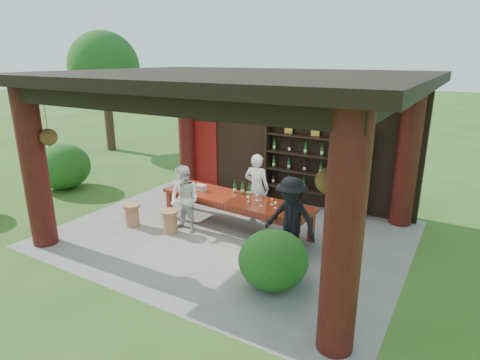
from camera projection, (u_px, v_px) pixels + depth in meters
The scene contains 15 objects.
ground at pixel (231, 233), 8.99m from camera, with size 90.00×90.00×0.00m, color #2D5119.
pavilion at pixel (240, 137), 8.71m from camera, with size 7.50×6.00×3.60m.
wine_shelf at pixel (313, 165), 10.20m from camera, with size 2.60×0.40×2.29m.
tasting_table at pixel (236, 202), 9.07m from camera, with size 3.71×1.19×0.75m.
stool_near_left at pixel (170, 221), 8.95m from camera, with size 0.40×0.40×0.53m.
stool_near_right at pixel (273, 253), 7.54m from camera, with size 0.38×0.38×0.50m.
stool_far_left at pixel (132, 214), 9.33m from camera, with size 0.40×0.40×0.53m.
host at pixel (257, 188), 9.46m from camera, with size 0.60×0.40×1.65m, color white.
guest_woman at pixel (185, 199), 8.90m from camera, with size 0.74×0.58×1.52m, color silver.
guest_man at pixel (291, 219), 7.62m from camera, with size 1.08×0.62×1.67m, color black.
table_bottles at pixel (242, 188), 9.24m from camera, with size 0.47×0.11×0.31m.
table_glasses at pixel (264, 200), 8.67m from camera, with size 1.09×0.41×0.15m.
napkin_basket at pixel (201, 188), 9.50m from camera, with size 0.26×0.18×0.14m, color #BF6672.
shrubs at pixel (372, 225), 8.08m from camera, with size 15.38×7.80×1.36m.
trees at pixel (417, 81), 7.47m from camera, with size 21.85×10.49×4.80m.
Camera 1 is at (4.36, -6.98, 3.80)m, focal length 30.00 mm.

